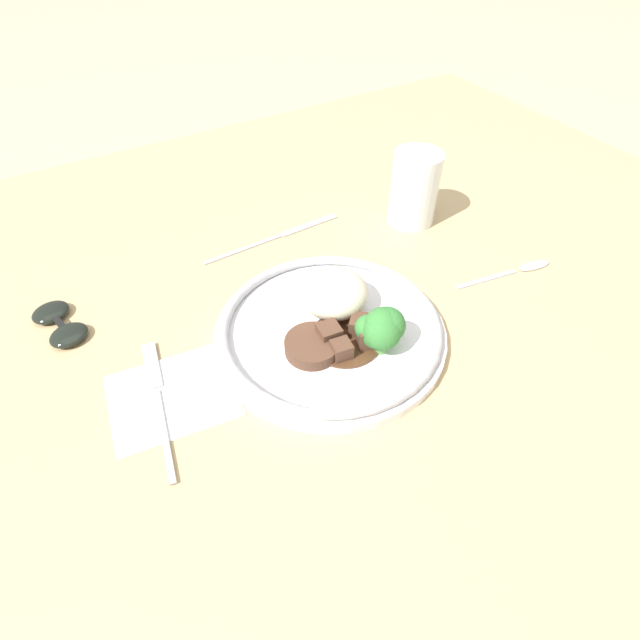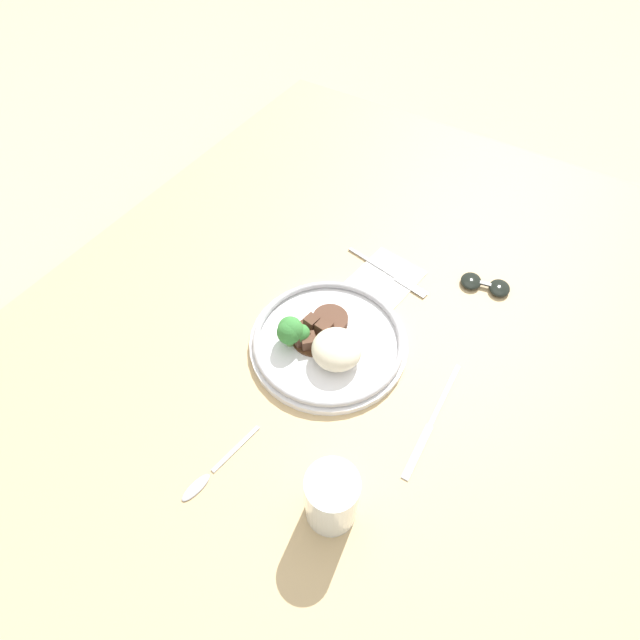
# 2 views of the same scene
# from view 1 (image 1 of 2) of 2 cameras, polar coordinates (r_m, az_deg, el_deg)

# --- Properties ---
(ground_plane) EXTENTS (8.00, 8.00, 0.00)m
(ground_plane) POSITION_cam_1_polar(r_m,az_deg,el_deg) (0.66, -1.19, -3.15)
(ground_plane) COLOR tan
(dining_table) EXTENTS (1.54, 1.21, 0.04)m
(dining_table) POSITION_cam_1_polar(r_m,az_deg,el_deg) (0.65, -1.22, -1.92)
(dining_table) COLOR tan
(dining_table) RESTS_ON ground
(napkin) EXTENTS (0.15, 0.13, 0.00)m
(napkin) POSITION_cam_1_polar(r_m,az_deg,el_deg) (0.58, -16.49, -8.29)
(napkin) COLOR white
(napkin) RESTS_ON dining_table
(plate) EXTENTS (0.28, 0.28, 0.07)m
(plate) POSITION_cam_1_polar(r_m,az_deg,el_deg) (0.60, 1.94, -0.61)
(plate) COLOR white
(plate) RESTS_ON dining_table
(juice_glass) EXTENTS (0.07, 0.07, 0.11)m
(juice_glass) POSITION_cam_1_polar(r_m,az_deg,el_deg) (0.81, 10.69, 14.29)
(juice_glass) COLOR orange
(juice_glass) RESTS_ON dining_table
(fork) EXTENTS (0.05, 0.19, 0.00)m
(fork) POSITION_cam_1_polar(r_m,az_deg,el_deg) (0.59, -18.15, -7.83)
(fork) COLOR #ADADB2
(fork) RESTS_ON napkin
(knife) EXTENTS (0.23, 0.02, 0.00)m
(knife) POSITION_cam_1_polar(r_m,az_deg,el_deg) (0.78, -4.85, 9.48)
(knife) COLOR #ADADB2
(knife) RESTS_ON dining_table
(spoon) EXTENTS (0.16, 0.04, 0.01)m
(spoon) POSITION_cam_1_polar(r_m,az_deg,el_deg) (0.77, 22.15, 5.45)
(spoon) COLOR #ADADB2
(spoon) RESTS_ON dining_table
(sunglasses) EXTENTS (0.07, 0.10, 0.01)m
(sunglasses) POSITION_cam_1_polar(r_m,az_deg,el_deg) (0.71, -27.62, -0.35)
(sunglasses) COLOR black
(sunglasses) RESTS_ON dining_table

